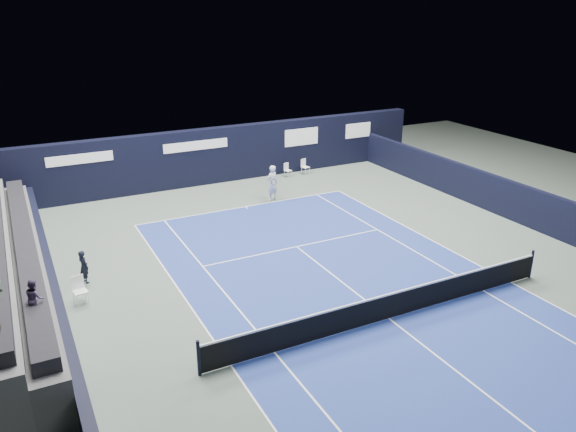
# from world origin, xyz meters

# --- Properties ---
(ground) EXTENTS (48.00, 48.00, 0.00)m
(ground) POSITION_xyz_m (0.00, 2.00, 0.00)
(ground) COLOR #4E5C52
(ground) RESTS_ON ground
(court_surface) EXTENTS (10.97, 23.77, 0.01)m
(court_surface) POSITION_xyz_m (0.00, 0.00, 0.00)
(court_surface) COLOR navy
(court_surface) RESTS_ON ground
(enclosure_wall_right) EXTENTS (0.30, 22.00, 1.80)m
(enclosure_wall_right) POSITION_xyz_m (10.50, 6.00, 0.90)
(enclosure_wall_right) COLOR black
(enclosure_wall_right) RESTS_ON ground
(folding_chair_back_a) EXTENTS (0.44, 0.46, 0.81)m
(folding_chair_back_a) POSITION_xyz_m (4.22, 15.61, 0.54)
(folding_chair_back_a) COLOR silver
(folding_chair_back_a) RESTS_ON ground
(folding_chair_back_b) EXTENTS (0.50, 0.49, 0.90)m
(folding_chair_back_b) POSITION_xyz_m (5.41, 15.61, 0.51)
(folding_chair_back_b) COLOR white
(folding_chair_back_b) RESTS_ON ground
(line_judge_chair) EXTENTS (0.51, 0.49, 0.99)m
(line_judge_chair) POSITION_xyz_m (-8.72, 5.64, 0.56)
(line_judge_chair) COLOR white
(line_judge_chair) RESTS_ON ground
(line_judge) EXTENTS (0.46, 0.54, 1.26)m
(line_judge) POSITION_xyz_m (-8.34, 7.11, 0.63)
(line_judge) COLOR black
(line_judge) RESTS_ON ground
(court_markings) EXTENTS (11.03, 23.83, 0.00)m
(court_markings) POSITION_xyz_m (0.00, 0.00, 0.01)
(court_markings) COLOR white
(court_markings) RESTS_ON court_surface
(tennis_net) EXTENTS (12.90, 0.10, 1.10)m
(tennis_net) POSITION_xyz_m (0.00, 0.00, 0.51)
(tennis_net) COLOR black
(tennis_net) RESTS_ON ground
(back_sponsor_wall) EXTENTS (26.00, 0.63, 3.10)m
(back_sponsor_wall) POSITION_xyz_m (0.01, 16.50, 1.55)
(back_sponsor_wall) COLOR black
(back_sponsor_wall) RESTS_ON ground
(side_barrier_left) EXTENTS (0.33, 22.00, 1.20)m
(side_barrier_left) POSITION_xyz_m (-9.50, 5.97, 0.60)
(side_barrier_left) COLOR black
(side_barrier_left) RESTS_ON ground
(tennis_player) EXTENTS (0.79, 0.94, 1.86)m
(tennis_player) POSITION_xyz_m (1.63, 12.18, 0.93)
(tennis_player) COLOR silver
(tennis_player) RESTS_ON ground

